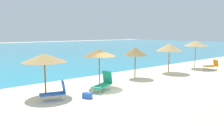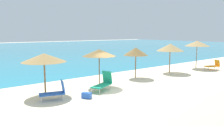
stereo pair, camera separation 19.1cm
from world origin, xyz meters
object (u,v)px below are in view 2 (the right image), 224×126
Objects in this scene: beach_umbrella_5 at (170,47)px; lounge_chair_4 at (103,83)px; cooler_box at (87,95)px; beach_umbrella_2 at (44,58)px; beach_umbrella_4 at (136,51)px; beach_umbrella_3 at (99,53)px; lounge_chair_2 at (55,92)px; lounge_chair_1 at (213,65)px; beach_umbrella_6 at (197,43)px.

lounge_chair_4 is at bearing -170.95° from beach_umbrella_5.
lounge_chair_4 is 1.97m from cooler_box.
cooler_box is (1.61, -2.06, -2.10)m from beach_umbrella_2.
beach_umbrella_5 is at bearing -3.41° from beach_umbrella_4.
beach_umbrella_4 is at bearing -92.30° from lounge_chair_4.
lounge_chair_2 is at bearing -164.32° from beach_umbrella_3.
cooler_box is at bearing -101.95° from lounge_chair_2.
beach_umbrella_2 is 1.73× the size of lounge_chair_2.
beach_umbrella_2 reaches higher than lounge_chair_1.
lounge_chair_4 is at bearing -74.01° from lounge_chair_2.
beach_umbrella_6 is at bearing 0.80° from beach_umbrella_3.
beach_umbrella_2 is 3.82m from beach_umbrella_3.
beach_umbrella_6 is 2.73m from lounge_chair_1.
beach_umbrella_6 is (8.50, -0.39, 0.41)m from beach_umbrella_4.
beach_umbrella_5 reaches higher than cooler_box.
lounge_chair_2 is at bearing -173.50° from beach_umbrella_5.
beach_umbrella_2 is 3.36m from cooler_box.
beach_umbrella_6 is 1.87× the size of lounge_chair_1.
cooler_box is at bearing -139.66° from beach_umbrella_3.
beach_umbrella_4 is at bearing 176.59° from beach_umbrella_5.
beach_umbrella_4 is (7.87, 0.38, -0.07)m from beach_umbrella_2.
beach_umbrella_6 is at bearing -0.05° from beach_umbrella_2.
lounge_chair_2 is (-7.79, -1.62, -1.73)m from beach_umbrella_4.
beach_umbrella_4 is 0.87× the size of beach_umbrella_6.
lounge_chair_1 is 15.24m from cooler_box.
beach_umbrella_6 is (16.37, -0.02, 0.35)m from beach_umbrella_2.
beach_umbrella_4 is 7.02m from cooler_box.
beach_umbrella_2 is at bearing -177.27° from beach_umbrella_4.
beach_umbrella_2 is at bearing 19.96° from lounge_chair_2.
cooler_box is at bearing -158.70° from beach_umbrella_4.
cooler_box is (-1.76, -0.80, -0.33)m from lounge_chair_4.
beach_umbrella_3 reaches higher than lounge_chair_2.
beach_umbrella_5 is at bearing 11.83° from cooler_box.
beach_umbrella_5 reaches higher than beach_umbrella_2.
lounge_chair_1 is (0.48, -1.60, -2.16)m from beach_umbrella_6.
lounge_chair_1 is at bearing -20.04° from beach_umbrella_5.
beach_umbrella_2 is at bearing 127.97° from cooler_box.
lounge_chair_4 reaches higher than cooler_box.
beach_umbrella_4 is 1.69× the size of lounge_chair_2.
lounge_chair_2 reaches higher than cooler_box.
cooler_box is (1.53, -0.82, -0.30)m from lounge_chair_2.
lounge_chair_1 is at bearing -113.82° from lounge_chair_4.
cooler_box is at bearing -172.10° from beach_umbrella_6.
beach_umbrella_3 is 4.87× the size of cooler_box.
beach_umbrella_4 is (4.05, 0.57, -0.16)m from beach_umbrella_3.
lounge_chair_1 is at bearing -12.52° from beach_umbrella_4.
lounge_chair_4 reaches higher than lounge_chair_2.
beach_umbrella_6 is (12.55, 0.18, 0.25)m from beach_umbrella_3.
lounge_chair_4 is at bearing 24.53° from cooler_box.
lounge_chair_2 is 1.77m from cooler_box.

